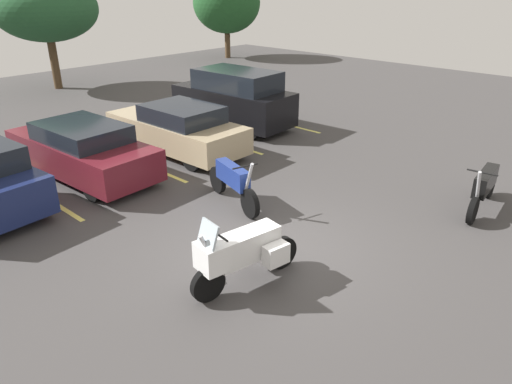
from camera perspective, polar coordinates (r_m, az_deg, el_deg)
ground at (r=9.52m, az=2.07°, el=-6.84°), size 44.00×44.00×0.10m
motorcycle_touring at (r=8.07m, az=-1.67°, el=-7.12°), size 2.19×0.99×1.42m
motorcycle_second at (r=10.99m, az=-2.75°, el=1.25°), size 0.84×2.19×1.31m
motorcycle_third at (r=11.88m, az=25.63°, el=0.56°), size 2.28×0.62×1.24m
parking_stripes at (r=13.75m, az=-19.61°, el=2.10°), size 14.79×4.96×0.01m
car_maroon at (r=13.41m, az=-20.08°, el=4.74°), size 2.05×4.78×1.45m
car_tan at (r=14.65m, az=-9.39°, el=7.50°), size 1.91×4.72×1.46m
car_black at (r=16.99m, az=-2.64°, el=11.07°), size 2.05×4.47×1.99m
tree_center_right at (r=24.82m, az=-23.89°, el=19.40°), size 4.62×4.62×5.02m
tree_rear at (r=32.49m, az=-3.54°, el=21.67°), size 4.26×4.26×5.26m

